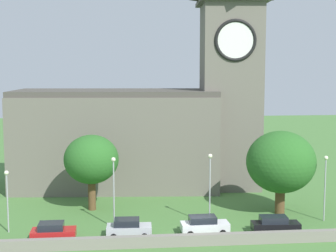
% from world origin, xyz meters
% --- Properties ---
extents(ground_plane, '(200.00, 200.00, 0.00)m').
position_xyz_m(ground_plane, '(0.00, 15.00, 0.00)').
color(ground_plane, '#477538').
extents(church, '(33.51, 13.01, 28.82)m').
position_xyz_m(church, '(-2.92, 21.00, 9.03)').
color(church, '#666056').
rests_on(church, ground).
extents(quay_barrier, '(55.53, 0.70, 1.05)m').
position_xyz_m(quay_barrier, '(0.00, -2.10, 0.52)').
color(quay_barrier, gray).
rests_on(quay_barrier, ground).
extents(car_red, '(4.10, 2.33, 1.77)m').
position_xyz_m(car_red, '(-13.47, 0.29, 0.89)').
color(car_red, red).
rests_on(car_red, ground).
extents(car_silver, '(4.33, 2.36, 1.75)m').
position_xyz_m(car_silver, '(-6.46, 0.84, 0.89)').
color(car_silver, silver).
rests_on(car_silver, ground).
extents(car_white, '(4.67, 2.22, 1.79)m').
position_xyz_m(car_white, '(0.85, 0.93, 0.91)').
color(car_white, silver).
rests_on(car_white, ground).
extents(car_black, '(4.69, 2.21, 1.74)m').
position_xyz_m(car_black, '(7.71, 0.42, 0.88)').
color(car_black, black).
rests_on(car_black, ground).
extents(streetlamp_west_end, '(0.44, 0.44, 6.15)m').
position_xyz_m(streetlamp_west_end, '(-18.13, 3.31, 4.18)').
color(streetlamp_west_end, '#9EA0A5').
rests_on(streetlamp_west_end, ground).
extents(streetlamp_west_mid, '(0.44, 0.44, 7.19)m').
position_xyz_m(streetlamp_west_mid, '(-7.84, 3.71, 4.79)').
color(streetlamp_west_mid, '#9EA0A5').
rests_on(streetlamp_west_mid, ground).
extents(streetlamp_central, '(0.44, 0.44, 7.36)m').
position_xyz_m(streetlamp_central, '(1.88, 3.77, 4.88)').
color(streetlamp_central, '#9EA0A5').
rests_on(streetlamp_central, ground).
extents(streetlamp_east_mid, '(0.44, 0.44, 6.93)m').
position_xyz_m(streetlamp_east_mid, '(14.08, 3.88, 4.64)').
color(streetlamp_east_mid, '#9EA0A5').
rests_on(streetlamp_east_mid, ground).
extents(tree_riverside_west, '(7.54, 7.54, 9.18)m').
position_xyz_m(tree_riverside_west, '(10.28, 6.88, 5.76)').
color(tree_riverside_west, brown).
rests_on(tree_riverside_west, ground).
extents(tree_by_tower, '(6.13, 6.13, 8.55)m').
position_xyz_m(tree_by_tower, '(-10.38, 10.45, 5.74)').
color(tree_by_tower, brown).
rests_on(tree_by_tower, ground).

